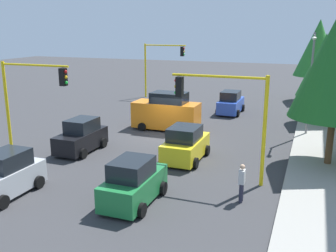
{
  "coord_description": "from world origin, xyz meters",
  "views": [
    {
      "loc": [
        23.39,
        9.44,
        7.26
      ],
      "look_at": [
        1.37,
        0.98,
        1.2
      ],
      "focal_mm": 40.92,
      "sensor_mm": 36.0,
      "label": 1
    }
  ],
  "objects": [
    {
      "name": "car_silver",
      "position": [
        11.15,
        -2.99,
        0.89
      ],
      "size": [
        3.63,
        1.96,
        1.98
      ],
      "color": "#B2B5BA",
      "rests_on": "ground"
    },
    {
      "name": "tree_roadside_far",
      "position": [
        -18.0,
        9.5,
        5.33
      ],
      "size": [
        4.43,
        4.43,
        8.11
      ],
      "color": "brown",
      "rests_on": "ground"
    },
    {
      "name": "car_black",
      "position": [
        4.58,
        -3.39,
        0.89
      ],
      "size": [
        3.68,
        1.95,
        1.98
      ],
      "color": "black",
      "rests_on": "ground"
    },
    {
      "name": "lane_arrow_near",
      "position": [
        11.51,
        -3.0,
        0.01
      ],
      "size": [
        2.4,
        1.1,
        1.1
      ],
      "color": "silver",
      "rests_on": "ground"
    },
    {
      "name": "street_lamp_curbside",
      "position": [
        -3.61,
        9.2,
        4.35
      ],
      "size": [
        2.15,
        0.28,
        7.0
      ],
      "color": "slate",
      "rests_on": "ground"
    },
    {
      "name": "car_yellow",
      "position": [
        3.85,
        2.98,
        0.9
      ],
      "size": [
        3.78,
        2.11,
        1.98
      ],
      "color": "yellow",
      "rests_on": "ground"
    },
    {
      "name": "traffic_signal_far_right",
      "position": [
        -14.0,
        -5.7,
        4.01
      ],
      "size": [
        0.36,
        4.59,
        5.67
      ],
      "color": "yellow",
      "rests_on": "ground"
    },
    {
      "name": "sidewalk_kerb",
      "position": [
        -5.0,
        10.5,
        0.07
      ],
      "size": [
        80.0,
        4.0,
        0.15
      ],
      "primitive_type": "cube",
      "color": "gray",
      "rests_on": "ground"
    },
    {
      "name": "tree_roadside_mid",
      "position": [
        -8.0,
        10.0,
        4.51
      ],
      "size": [
        3.78,
        3.78,
        6.89
      ],
      "color": "brown",
      "rests_on": "ground"
    },
    {
      "name": "ground_plane",
      "position": [
        0.0,
        0.0,
        0.0
      ],
      "size": [
        120.0,
        120.0,
        0.0
      ],
      "primitive_type": "plane",
      "color": "#353538"
    },
    {
      "name": "car_blue",
      "position": [
        -9.17,
        2.79,
        0.9
      ],
      "size": [
        3.9,
        1.98,
        1.98
      ],
      "color": "blue",
      "rests_on": "ground"
    },
    {
      "name": "pedestrian_crossing",
      "position": [
        8.12,
        6.94,
        0.91
      ],
      "size": [
        0.4,
        0.24,
        1.7
      ],
      "color": "#262638",
      "rests_on": "ground"
    },
    {
      "name": "car_green",
      "position": [
        9.83,
        2.66,
        0.89
      ],
      "size": [
        3.66,
        1.96,
        1.98
      ],
      "color": "#1E7238",
      "rests_on": "ground"
    },
    {
      "name": "traffic_signal_near_right",
      "position": [
        6.0,
        -5.65,
        3.83
      ],
      "size": [
        0.36,
        4.59,
        5.4
      ],
      "color": "yellow",
      "rests_on": "ground"
    },
    {
      "name": "traffic_signal_near_left",
      "position": [
        6.0,
        5.62,
        3.72
      ],
      "size": [
        0.36,
        4.59,
        5.23
      ],
      "color": "yellow",
      "rests_on": "ground"
    },
    {
      "name": "delivery_van_orange",
      "position": [
        -2.0,
        -0.43,
        1.28
      ],
      "size": [
        2.22,
        4.8,
        2.77
      ],
      "color": "orange",
      "rests_on": "ground"
    }
  ]
}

